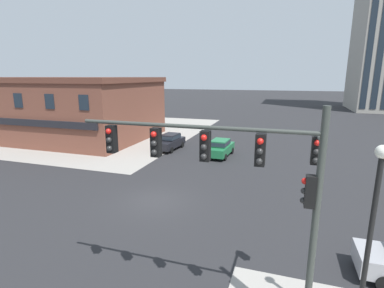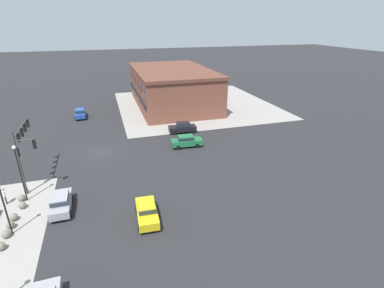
{
  "view_description": "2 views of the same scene",
  "coord_description": "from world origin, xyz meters",
  "px_view_note": "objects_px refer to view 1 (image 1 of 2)",
  "views": [
    {
      "loc": [
        7.65,
        -15.76,
        7.7
      ],
      "look_at": [
        1.89,
        1.85,
        3.44
      ],
      "focal_mm": 27.51,
      "sensor_mm": 36.0,
      "label": 1
    },
    {
      "loc": [
        39.02,
        1.15,
        16.83
      ],
      "look_at": [
        7.9,
        10.72,
        3.1
      ],
      "focal_mm": 27.47,
      "sensor_mm": 36.0,
      "label": 2
    }
  ],
  "objects_px": {
    "street_lamp_corner_near": "(371,228)",
    "car_main_northbound_far": "(220,147)",
    "car_main_northbound_near": "(170,141)",
    "traffic_signal_main": "(251,180)"
  },
  "relations": [
    {
      "from": "traffic_signal_main",
      "to": "street_lamp_corner_near",
      "type": "distance_m",
      "value": 3.4
    },
    {
      "from": "car_main_northbound_near",
      "to": "car_main_northbound_far",
      "type": "height_order",
      "value": "same"
    },
    {
      "from": "street_lamp_corner_near",
      "to": "car_main_northbound_far",
      "type": "relative_size",
      "value": 1.34
    },
    {
      "from": "car_main_northbound_near",
      "to": "traffic_signal_main",
      "type": "bearing_deg",
      "value": -61.73
    },
    {
      "from": "street_lamp_corner_near",
      "to": "car_main_northbound_far",
      "type": "xyz_separation_m",
      "value": [
        -8.42,
        19.22,
        -2.8
      ]
    },
    {
      "from": "traffic_signal_main",
      "to": "street_lamp_corner_near",
      "type": "relative_size",
      "value": 1.23
    },
    {
      "from": "traffic_signal_main",
      "to": "car_main_northbound_far",
      "type": "bearing_deg",
      "value": 105.0
    },
    {
      "from": "traffic_signal_main",
      "to": "car_main_northbound_near",
      "type": "bearing_deg",
      "value": 118.27
    },
    {
      "from": "street_lamp_corner_near",
      "to": "car_main_northbound_far",
      "type": "height_order",
      "value": "street_lamp_corner_near"
    },
    {
      "from": "car_main_northbound_far",
      "to": "street_lamp_corner_near",
      "type": "bearing_deg",
      "value": -66.34
    }
  ]
}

